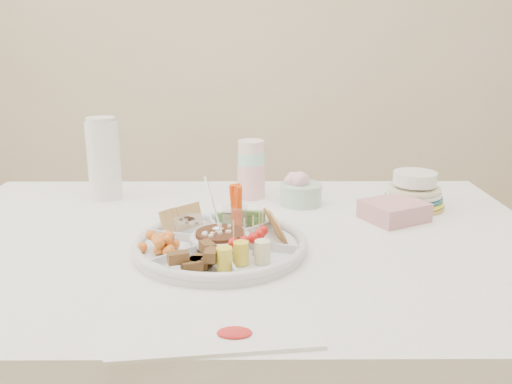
{
  "coord_description": "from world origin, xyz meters",
  "views": [
    {
      "loc": [
        0.05,
        -1.21,
        1.22
      ],
      "look_at": [
        0.06,
        0.01,
        0.87
      ],
      "focal_mm": 38.0,
      "sensor_mm": 36.0,
      "label": 1
    }
  ],
  "objects_px": {
    "plate_stack": "(414,189)",
    "thermos": "(104,158)",
    "dining_table": "(235,374)",
    "party_tray": "(220,242)"
  },
  "relations": [
    {
      "from": "thermos",
      "to": "plate_stack",
      "type": "distance_m",
      "value": 0.89
    },
    {
      "from": "dining_table",
      "to": "party_tray",
      "type": "height_order",
      "value": "party_tray"
    },
    {
      "from": "thermos",
      "to": "plate_stack",
      "type": "xyz_separation_m",
      "value": [
        0.88,
        -0.1,
        -0.07
      ]
    },
    {
      "from": "thermos",
      "to": "party_tray",
      "type": "bearing_deg",
      "value": -49.06
    },
    {
      "from": "thermos",
      "to": "plate_stack",
      "type": "relative_size",
      "value": 1.44
    },
    {
      "from": "plate_stack",
      "to": "dining_table",
      "type": "bearing_deg",
      "value": -155.24
    },
    {
      "from": "thermos",
      "to": "plate_stack",
      "type": "height_order",
      "value": "thermos"
    },
    {
      "from": "party_tray",
      "to": "plate_stack",
      "type": "relative_size",
      "value": 2.26
    },
    {
      "from": "dining_table",
      "to": "thermos",
      "type": "bearing_deg",
      "value": 139.69
    },
    {
      "from": "plate_stack",
      "to": "thermos",
      "type": "bearing_deg",
      "value": 173.63
    }
  ]
}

